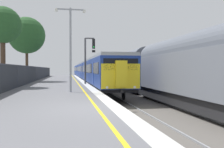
{
  "coord_description": "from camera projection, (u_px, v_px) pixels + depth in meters",
  "views": [
    {
      "loc": [
        -1.47,
        -9.49,
        1.48
      ],
      "look_at": [
        1.67,
        7.79,
        1.15
      ],
      "focal_mm": 39.73,
      "sensor_mm": 36.0,
      "label": 1
    }
  ],
  "objects": [
    {
      "name": "signal_gantry",
      "position": [
        88.0,
        55.0,
        25.13
      ],
      "size": [
        1.1,
        0.24,
        4.69
      ],
      "color": "#47474C",
      "rests_on": "ground"
    },
    {
      "name": "freight_train_adjacent_track",
      "position": [
        149.0,
        69.0,
        23.14
      ],
      "size": [
        2.6,
        29.01,
        4.63
      ],
      "color": "#232326",
      "rests_on": "ground"
    },
    {
      "name": "platform_lamp_mid",
      "position": [
        71.0,
        42.0,
        16.12
      ],
      "size": [
        2.0,
        0.2,
        5.47
      ],
      "color": "#93999E",
      "rests_on": "ground"
    },
    {
      "name": "ground",
      "position": [
        169.0,
        120.0,
        10.11
      ],
      "size": [
        17.4,
        110.0,
        1.21
      ],
      "color": "slate"
    },
    {
      "name": "background_tree_centre",
      "position": [
        2.0,
        26.0,
        20.86
      ],
      "size": [
        3.11,
        3.11,
        6.81
      ],
      "color": "#473323",
      "rests_on": "ground"
    },
    {
      "name": "background_tree_left",
      "position": [
        26.0,
        36.0,
        30.82
      ],
      "size": [
        4.55,
        4.55,
        8.01
      ],
      "color": "#473323",
      "rests_on": "ground"
    },
    {
      "name": "commuter_train_at_platform",
      "position": [
        87.0,
        71.0,
        46.06
      ],
      "size": [
        2.83,
        60.3,
        3.81
      ],
      "color": "navy",
      "rests_on": "ground"
    }
  ]
}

